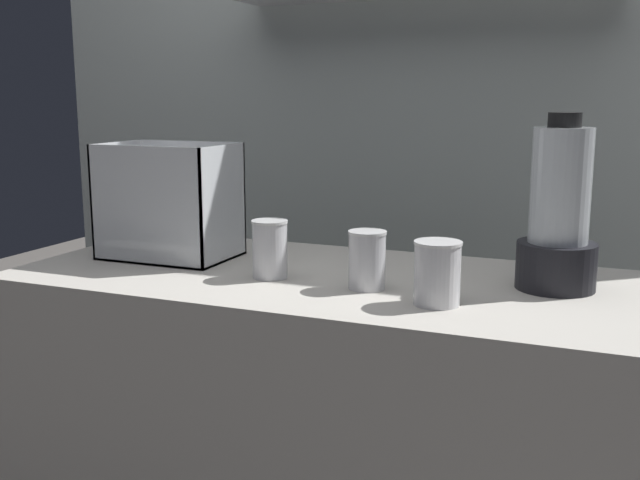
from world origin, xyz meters
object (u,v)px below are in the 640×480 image
Objects in this scene: blender_pitcher at (559,220)px; juice_cup_beet_far_left at (270,253)px; juice_cup_pomegranate_left at (367,263)px; juice_cup_pomegranate_middle at (437,276)px; carrot_display_bin at (170,220)px.

blender_pitcher reaches higher than juice_cup_beet_far_left.
blender_pitcher is at bearing 22.23° from juice_cup_pomegranate_left.
juice_cup_beet_far_left reaches higher than juice_cup_pomegranate_middle.
carrot_display_bin is 2.42× the size of juice_cup_beet_far_left.
juice_cup_pomegranate_middle is (-0.20, -0.22, -0.09)m from blender_pitcher.
juice_cup_pomegranate_middle is at bearing -21.22° from juice_cup_pomegranate_left.
juice_cup_pomegranate_left is 0.98× the size of juice_cup_pomegranate_middle.
blender_pitcher is at bearing 46.72° from juice_cup_pomegranate_middle.
blender_pitcher is at bearing 13.30° from juice_cup_beet_far_left.
blender_pitcher reaches higher than juice_cup_pomegranate_middle.
blender_pitcher reaches higher than carrot_display_bin.
juice_cup_pomegranate_left is 0.18m from juice_cup_pomegranate_middle.
carrot_display_bin is 0.75m from juice_cup_pomegranate_middle.
juice_cup_beet_far_left is at bearing -166.70° from blender_pitcher.
carrot_display_bin reaches higher than juice_cup_pomegranate_left.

